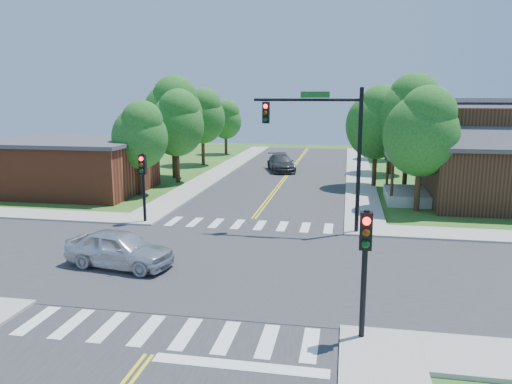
% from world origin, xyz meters
% --- Properties ---
extents(ground, '(100.00, 100.00, 0.00)m').
position_xyz_m(ground, '(0.00, 0.00, 0.00)').
color(ground, '#2D551A').
rests_on(ground, ground).
extents(road_ns, '(10.00, 90.00, 0.04)m').
position_xyz_m(road_ns, '(0.00, 0.00, 0.02)').
color(road_ns, '#2D2D30').
rests_on(road_ns, ground).
extents(road_ew, '(90.00, 10.00, 0.04)m').
position_xyz_m(road_ew, '(0.00, 0.00, 0.03)').
color(road_ew, '#2D2D30').
rests_on(road_ew, ground).
extents(intersection_patch, '(10.20, 10.20, 0.06)m').
position_xyz_m(intersection_patch, '(0.00, 0.00, 0.00)').
color(intersection_patch, '#2D2D30').
rests_on(intersection_patch, ground).
extents(sidewalk_ne, '(40.00, 40.00, 0.14)m').
position_xyz_m(sidewalk_ne, '(15.82, 15.82, 0.07)').
color(sidewalk_ne, '#9E9B93').
rests_on(sidewalk_ne, ground).
extents(sidewalk_nw, '(40.00, 40.00, 0.14)m').
position_xyz_m(sidewalk_nw, '(-15.82, 15.82, 0.07)').
color(sidewalk_nw, '#9E9B93').
rests_on(sidewalk_nw, ground).
extents(crosswalk_north, '(8.85, 2.00, 0.01)m').
position_xyz_m(crosswalk_north, '(0.00, 6.20, 0.05)').
color(crosswalk_north, white).
rests_on(crosswalk_north, ground).
extents(crosswalk_south, '(8.85, 2.00, 0.01)m').
position_xyz_m(crosswalk_south, '(0.00, -6.20, 0.05)').
color(crosswalk_south, white).
rests_on(crosswalk_south, ground).
extents(centerline, '(0.30, 90.00, 0.01)m').
position_xyz_m(centerline, '(0.00, 0.00, 0.05)').
color(centerline, yellow).
rests_on(centerline, ground).
extents(stop_bar, '(4.60, 0.45, 0.09)m').
position_xyz_m(stop_bar, '(2.50, -7.60, 0.00)').
color(stop_bar, white).
rests_on(stop_bar, ground).
extents(signal_mast_ne, '(5.30, 0.42, 7.20)m').
position_xyz_m(signal_mast_ne, '(3.91, 5.59, 4.85)').
color(signal_mast_ne, black).
rests_on(signal_mast_ne, ground).
extents(signal_pole_se, '(0.34, 0.42, 3.80)m').
position_xyz_m(signal_pole_se, '(5.60, -5.62, 2.66)').
color(signal_pole_se, black).
rests_on(signal_pole_se, ground).
extents(signal_pole_nw, '(0.34, 0.42, 3.80)m').
position_xyz_m(signal_pole_nw, '(-5.60, 5.58, 2.66)').
color(signal_pole_nw, black).
rests_on(signal_pole_nw, ground).
extents(house_ne, '(13.05, 8.80, 7.11)m').
position_xyz_m(house_ne, '(15.11, 14.23, 3.33)').
color(house_ne, black).
rests_on(house_ne, ground).
extents(building_nw, '(10.40, 8.40, 3.73)m').
position_xyz_m(building_nw, '(-14.20, 13.20, 1.88)').
color(building_nw, brown).
rests_on(building_nw, ground).
extents(tree_e_a, '(4.36, 4.14, 7.40)m').
position_xyz_m(tree_e_a, '(9.29, 11.30, 4.85)').
color(tree_e_a, '#382314').
rests_on(tree_e_a, ground).
extents(tree_e_b, '(4.92, 4.68, 8.37)m').
position_xyz_m(tree_e_b, '(9.27, 18.02, 5.48)').
color(tree_e_b, '#382314').
rests_on(tree_e_b, ground).
extents(tree_e_c, '(4.38, 4.16, 7.45)m').
position_xyz_m(tree_e_c, '(8.85, 25.50, 4.88)').
color(tree_e_c, '#382314').
rests_on(tree_e_c, ground).
extents(tree_e_d, '(4.04, 3.84, 6.87)m').
position_xyz_m(tree_e_d, '(9.20, 35.28, 4.50)').
color(tree_e_d, '#382314').
rests_on(tree_e_d, ground).
extents(tree_w_a, '(3.82, 3.63, 6.49)m').
position_xyz_m(tree_w_a, '(-8.83, 12.94, 4.25)').
color(tree_w_a, '#382314').
rests_on(tree_w_a, ground).
extents(tree_w_b, '(4.94, 4.69, 8.40)m').
position_xyz_m(tree_w_b, '(-9.06, 20.23, 5.50)').
color(tree_w_b, '#382314').
rests_on(tree_w_b, ground).
extents(tree_w_c, '(4.39, 4.17, 7.47)m').
position_xyz_m(tree_w_c, '(-8.87, 28.11, 4.89)').
color(tree_w_c, '#382314').
rests_on(tree_w_c, ground).
extents(tree_w_d, '(3.67, 3.48, 6.23)m').
position_xyz_m(tree_w_d, '(-8.82, 37.29, 4.08)').
color(tree_w_d, '#382314').
rests_on(tree_w_d, ground).
extents(tree_house, '(4.45, 4.23, 7.57)m').
position_xyz_m(tree_house, '(7.13, 18.68, 4.96)').
color(tree_house, '#382314').
rests_on(tree_house, ground).
extents(tree_bldg, '(4.30, 4.08, 7.31)m').
position_xyz_m(tree_bldg, '(-8.04, 18.18, 4.79)').
color(tree_bldg, '#382314').
rests_on(tree_bldg, ground).
extents(car_silver, '(3.19, 5.00, 1.51)m').
position_xyz_m(car_silver, '(-3.82, -1.17, 0.75)').
color(car_silver, silver).
rests_on(car_silver, ground).
extents(car_dgrey, '(4.85, 6.17, 1.46)m').
position_xyz_m(car_dgrey, '(-0.82, 25.26, 0.73)').
color(car_dgrey, '#313436').
rests_on(car_dgrey, ground).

